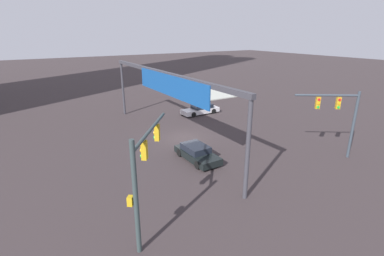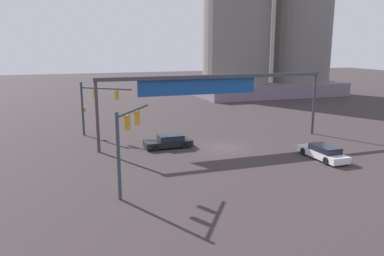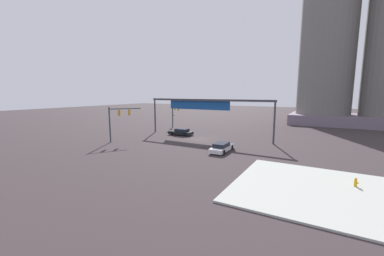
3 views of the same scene
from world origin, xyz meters
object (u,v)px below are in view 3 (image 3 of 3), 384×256
traffic_signal_opposite_side (118,117)px  sedan_car_waiting_far (222,147)px  fire_hydrant_on_curb (356,182)px  sedan_car_approaching (181,132)px  traffic_signal_near_corner (175,111)px

traffic_signal_opposite_side → sedan_car_waiting_far: 17.25m
sedan_car_waiting_far → fire_hydrant_on_curb: sedan_car_waiting_far is taller
traffic_signal_opposite_side → sedan_car_waiting_far: (16.79, 2.12, -3.30)m
sedan_car_approaching → sedan_car_waiting_far: same height
sedan_car_approaching → sedan_car_waiting_far: bearing=144.9°
sedan_car_approaching → traffic_signal_near_corner: bearing=-49.3°
sedan_car_waiting_far → fire_hydrant_on_curb: bearing=-113.6°
sedan_car_waiting_far → traffic_signal_near_corner: bearing=49.0°
traffic_signal_near_corner → sedan_car_approaching: size_ratio=1.28×
traffic_signal_near_corner → fire_hydrant_on_curb: bearing=5.5°
traffic_signal_opposite_side → sedan_car_approaching: bearing=4.9°
traffic_signal_near_corner → sedan_car_waiting_far: 22.99m
traffic_signal_near_corner → traffic_signal_opposite_side: size_ratio=1.03×
traffic_signal_near_corner → sedan_car_approaching: bearing=-10.0°
traffic_signal_near_corner → traffic_signal_opposite_side: bearing=-49.3°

